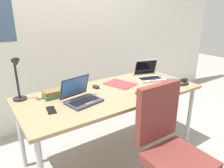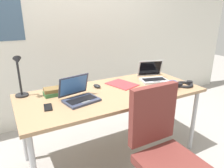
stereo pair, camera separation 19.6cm
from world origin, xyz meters
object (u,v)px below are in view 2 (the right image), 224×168
at_px(cell_phone, 48,107).
at_px(paper_folder_near_mouse, 122,84).
at_px(headphones, 185,84).
at_px(laptop_back_right, 79,96).
at_px(desk_lamp, 20,77).
at_px(book_stack, 53,92).
at_px(laptop_far_corner, 153,76).
at_px(office_chair, 164,162).
at_px(computer_mouse, 97,86).
at_px(pill_bottle, 159,72).
at_px(external_keyboard, 152,93).
at_px(coffee_mug, 173,85).

relative_size(cell_phone, paper_folder_near_mouse, 0.44).
height_order(headphones, paper_folder_near_mouse, headphones).
xyz_separation_m(laptop_back_right, headphones, (1.13, -0.18, -0.03)).
xyz_separation_m(desk_lamp, headphones, (1.57, -0.50, -0.18)).
bearing_deg(book_stack, headphones, -17.55).
height_order(laptop_far_corner, office_chair, office_chair).
bearing_deg(cell_phone, computer_mouse, 32.52).
xyz_separation_m(laptop_back_right, computer_mouse, (0.28, 0.22, -0.03)).
distance_m(computer_mouse, pill_bottle, 0.88).
relative_size(laptop_far_corner, office_chair, 0.36).
xyz_separation_m(external_keyboard, cell_phone, (-0.96, 0.16, -0.01)).
height_order(pill_bottle, book_stack, pill_bottle).
bearing_deg(coffee_mug, laptop_far_corner, 88.00).
bearing_deg(cell_phone, headphones, 2.47).
bearing_deg(desk_lamp, coffee_mug, -20.42).
xyz_separation_m(desk_lamp, cell_phone, (0.16, -0.35, -0.19)).
relative_size(headphones, book_stack, 1.20).
distance_m(cell_phone, office_chair, 1.03).
height_order(cell_phone, coffee_mug, coffee_mug).
bearing_deg(desk_lamp, headphones, -17.66).
bearing_deg(laptop_back_right, paper_folder_near_mouse, 17.74).
relative_size(desk_lamp, book_stack, 2.25).
distance_m(coffee_mug, office_chair, 0.81).
bearing_deg(coffee_mug, computer_mouse, 147.78).
xyz_separation_m(computer_mouse, headphones, (0.85, -0.40, -0.00)).
xyz_separation_m(computer_mouse, pill_bottle, (0.88, 0.05, 0.02)).
bearing_deg(pill_bottle, coffee_mug, -115.18).
xyz_separation_m(laptop_back_right, cell_phone, (-0.28, -0.02, -0.04)).
bearing_deg(external_keyboard, paper_folder_near_mouse, 104.97).
relative_size(external_keyboard, book_stack, 1.85).
height_order(laptop_back_right, headphones, laptop_back_right).
distance_m(laptop_far_corner, headphones, 0.37).
relative_size(computer_mouse, office_chair, 0.10).
bearing_deg(laptop_back_right, desk_lamp, 143.82).
xyz_separation_m(headphones, paper_folder_near_mouse, (-0.57, 0.35, -0.01)).
bearing_deg(office_chair, laptop_back_right, 121.49).
bearing_deg(pill_bottle, paper_folder_near_mouse, -170.85).
relative_size(paper_folder_near_mouse, coffee_mug, 2.74).
xyz_separation_m(desk_lamp, external_keyboard, (1.12, -0.51, -0.19)).
xyz_separation_m(desk_lamp, pill_bottle, (1.60, -0.05, -0.16)).
bearing_deg(external_keyboard, book_stack, 150.53).
distance_m(computer_mouse, headphones, 0.94).
relative_size(cell_phone, book_stack, 0.76).
relative_size(book_stack, paper_folder_near_mouse, 0.57).
bearing_deg(paper_folder_near_mouse, office_chair, -98.94).
xyz_separation_m(computer_mouse, paper_folder_near_mouse, (0.28, -0.05, -0.01)).
relative_size(external_keyboard, pill_bottle, 4.18).
height_order(desk_lamp, book_stack, desk_lamp).
height_order(computer_mouse, office_chair, office_chair).
distance_m(desk_lamp, coffee_mug, 1.48).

